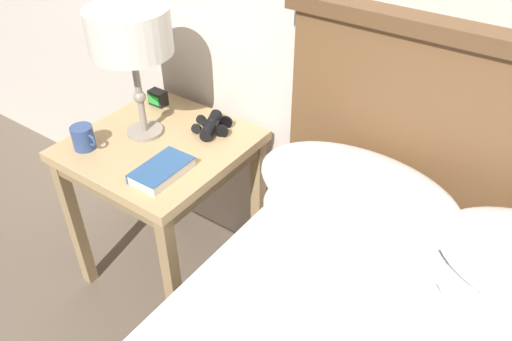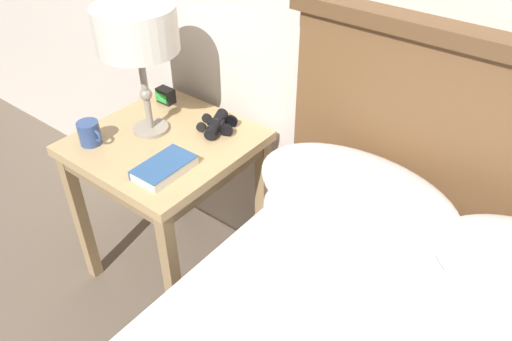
{
  "view_description": "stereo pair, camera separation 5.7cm",
  "coord_description": "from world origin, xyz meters",
  "px_view_note": "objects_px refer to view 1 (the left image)",
  "views": [
    {
      "loc": [
        0.46,
        -0.37,
        1.65
      ],
      "look_at": [
        -0.22,
        0.59,
        0.76
      ],
      "focal_mm": 35.0,
      "sensor_mm": 36.0,
      "label": 1
    },
    {
      "loc": [
        0.51,
        -0.33,
        1.65
      ],
      "look_at": [
        -0.22,
        0.59,
        0.76
      ],
      "focal_mm": 35.0,
      "sensor_mm": 36.0,
      "label": 2
    }
  ],
  "objects_px": {
    "nightstand": "(162,161)",
    "coffee_mug": "(83,138)",
    "alarm_clock": "(158,98)",
    "book_on_nightstand": "(162,170)",
    "binoculars_pair": "(212,125)",
    "table_lamp": "(130,35)"
  },
  "relations": [
    {
      "from": "nightstand",
      "to": "table_lamp",
      "type": "distance_m",
      "value": 0.47
    },
    {
      "from": "table_lamp",
      "to": "coffee_mug",
      "type": "relative_size",
      "value": 4.46
    },
    {
      "from": "nightstand",
      "to": "table_lamp",
      "type": "relative_size",
      "value": 1.44
    },
    {
      "from": "binoculars_pair",
      "to": "alarm_clock",
      "type": "bearing_deg",
      "value": 174.69
    },
    {
      "from": "book_on_nightstand",
      "to": "alarm_clock",
      "type": "distance_m",
      "value": 0.47
    },
    {
      "from": "table_lamp",
      "to": "book_on_nightstand",
      "type": "bearing_deg",
      "value": -33.33
    },
    {
      "from": "coffee_mug",
      "to": "alarm_clock",
      "type": "bearing_deg",
      "value": 91.08
    },
    {
      "from": "table_lamp",
      "to": "alarm_clock",
      "type": "xyz_separation_m",
      "value": [
        -0.11,
        0.18,
        -0.34
      ]
    },
    {
      "from": "book_on_nightstand",
      "to": "coffee_mug",
      "type": "xyz_separation_m",
      "value": [
        -0.33,
        -0.04,
        0.02
      ]
    },
    {
      "from": "binoculars_pair",
      "to": "coffee_mug",
      "type": "bearing_deg",
      "value": -130.2
    },
    {
      "from": "table_lamp",
      "to": "coffee_mug",
      "type": "xyz_separation_m",
      "value": [
        -0.1,
        -0.19,
        -0.33
      ]
    },
    {
      "from": "binoculars_pair",
      "to": "alarm_clock",
      "type": "distance_m",
      "value": 0.3
    },
    {
      "from": "book_on_nightstand",
      "to": "nightstand",
      "type": "bearing_deg",
      "value": 137.05
    },
    {
      "from": "table_lamp",
      "to": "binoculars_pair",
      "type": "height_order",
      "value": "table_lamp"
    },
    {
      "from": "coffee_mug",
      "to": "binoculars_pair",
      "type": "bearing_deg",
      "value": 49.8
    },
    {
      "from": "coffee_mug",
      "to": "table_lamp",
      "type": "bearing_deg",
      "value": 62.34
    },
    {
      "from": "nightstand",
      "to": "coffee_mug",
      "type": "relative_size",
      "value": 6.4
    },
    {
      "from": "nightstand",
      "to": "book_on_nightstand",
      "type": "bearing_deg",
      "value": -42.95
    },
    {
      "from": "alarm_clock",
      "to": "coffee_mug",
      "type": "bearing_deg",
      "value": -88.92
    },
    {
      "from": "book_on_nightstand",
      "to": "binoculars_pair",
      "type": "bearing_deg",
      "value": 96.96
    },
    {
      "from": "nightstand",
      "to": "coffee_mug",
      "type": "height_order",
      "value": "coffee_mug"
    },
    {
      "from": "table_lamp",
      "to": "coffee_mug",
      "type": "bearing_deg",
      "value": -117.66
    }
  ]
}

